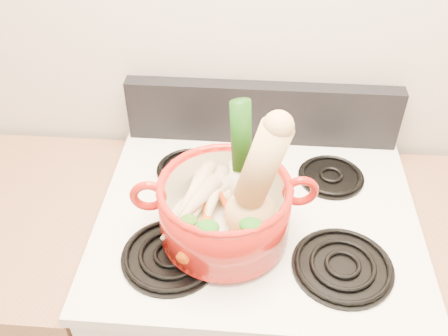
# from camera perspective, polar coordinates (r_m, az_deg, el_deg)

# --- Properties ---
(wall_back) EXTENTS (3.50, 0.02, 2.60)m
(wall_back) POSITION_cam_1_polar(r_m,az_deg,el_deg) (1.33, 5.00, 16.81)
(wall_back) COLOR beige
(wall_back) RESTS_ON floor
(stove_body) EXTENTS (0.76, 0.65, 0.92)m
(stove_body) POSITION_cam_1_polar(r_m,az_deg,el_deg) (1.62, 3.08, -17.25)
(stove_body) COLOR silver
(stove_body) RESTS_ON floor
(cooktop) EXTENTS (0.78, 0.67, 0.03)m
(cooktop) POSITION_cam_1_polar(r_m,az_deg,el_deg) (1.25, 3.85, -5.47)
(cooktop) COLOR silver
(cooktop) RESTS_ON stove_body
(control_backsplash) EXTENTS (0.76, 0.05, 0.18)m
(control_backsplash) POSITION_cam_1_polar(r_m,az_deg,el_deg) (1.41, 4.37, 6.28)
(control_backsplash) COLOR black
(control_backsplash) RESTS_ON cooktop
(burner_front_left) EXTENTS (0.22, 0.22, 0.02)m
(burner_front_left) POSITION_cam_1_polar(r_m,az_deg,el_deg) (1.14, -6.08, -9.83)
(burner_front_left) COLOR black
(burner_front_left) RESTS_ON cooktop
(burner_front_right) EXTENTS (0.22, 0.22, 0.02)m
(burner_front_right) POSITION_cam_1_polar(r_m,az_deg,el_deg) (1.14, 13.41, -10.78)
(burner_front_right) COLOR black
(burner_front_right) RESTS_ON cooktop
(burner_back_left) EXTENTS (0.17, 0.17, 0.02)m
(burner_back_left) POSITION_cam_1_polar(r_m,az_deg,el_deg) (1.35, -4.05, -0.03)
(burner_back_left) COLOR black
(burner_back_left) RESTS_ON cooktop
(burner_back_right) EXTENTS (0.17, 0.17, 0.02)m
(burner_back_right) POSITION_cam_1_polar(r_m,az_deg,el_deg) (1.35, 12.14, -0.85)
(burner_back_right) COLOR black
(burner_back_right) RESTS_ON cooktop
(dutch_oven) EXTENTS (0.33, 0.33, 0.14)m
(dutch_oven) POSITION_cam_1_polar(r_m,az_deg,el_deg) (1.11, 0.08, -4.77)
(dutch_oven) COLOR #AC170E
(dutch_oven) RESTS_ON burner_front_left
(pot_handle_left) EXTENTS (0.08, 0.03, 0.08)m
(pot_handle_left) POSITION_cam_1_polar(r_m,az_deg,el_deg) (1.09, -8.65, -3.18)
(pot_handle_left) COLOR #AC170E
(pot_handle_left) RESTS_ON dutch_oven
(pot_handle_right) EXTENTS (0.08, 0.03, 0.08)m
(pot_handle_right) POSITION_cam_1_polar(r_m,az_deg,el_deg) (1.10, 8.72, -2.63)
(pot_handle_right) COLOR #AC170E
(pot_handle_right) RESTS_ON dutch_oven
(squash) EXTENTS (0.21, 0.15, 0.31)m
(squash) POSITION_cam_1_polar(r_m,az_deg,el_deg) (1.03, 3.16, -1.50)
(squash) COLOR tan
(squash) RESTS_ON dutch_oven
(leek) EXTENTS (0.08, 0.10, 0.30)m
(leek) POSITION_cam_1_polar(r_m,az_deg,el_deg) (1.08, 1.89, 0.93)
(leek) COLOR silver
(leek) RESTS_ON dutch_oven
(ginger) EXTENTS (0.09, 0.07, 0.04)m
(ginger) POSITION_cam_1_polar(r_m,az_deg,el_deg) (1.18, 1.06, -3.12)
(ginger) COLOR #CFBD7F
(ginger) RESTS_ON dutch_oven
(parsnip_0) EXTENTS (0.10, 0.22, 0.06)m
(parsnip_0) POSITION_cam_1_polar(r_m,az_deg,el_deg) (1.14, -3.19, -4.60)
(parsnip_0) COLOR beige
(parsnip_0) RESTS_ON dutch_oven
(parsnip_1) EXTENTS (0.20, 0.18, 0.06)m
(parsnip_1) POSITION_cam_1_polar(r_m,az_deg,el_deg) (1.15, -2.76, -3.73)
(parsnip_1) COLOR beige
(parsnip_1) RESTS_ON dutch_oven
(parsnip_2) EXTENTS (0.07, 0.19, 0.06)m
(parsnip_2) POSITION_cam_1_polar(r_m,az_deg,el_deg) (1.14, -1.34, -3.60)
(parsnip_2) COLOR beige
(parsnip_2) RESTS_ON dutch_oven
(parsnip_3) EXTENTS (0.14, 0.19, 0.06)m
(parsnip_3) POSITION_cam_1_polar(r_m,az_deg,el_deg) (1.12, -3.92, -4.48)
(parsnip_3) COLOR beige
(parsnip_3) RESTS_ON dutch_oven
(parsnip_4) EXTENTS (0.10, 0.21, 0.06)m
(parsnip_4) POSITION_cam_1_polar(r_m,az_deg,el_deg) (1.15, -3.68, -2.87)
(parsnip_4) COLOR #EDE3C1
(parsnip_4) RESTS_ON dutch_oven
(parsnip_5) EXTENTS (0.11, 0.20, 0.05)m
(parsnip_5) POSITION_cam_1_polar(r_m,az_deg,el_deg) (1.14, -3.76, -2.95)
(parsnip_5) COLOR beige
(parsnip_5) RESTS_ON dutch_oven
(carrot_0) EXTENTS (0.06, 0.19, 0.05)m
(carrot_0) POSITION_cam_1_polar(r_m,az_deg,el_deg) (1.11, -1.91, -6.75)
(carrot_0) COLOR #DB530A
(carrot_0) RESTS_ON dutch_oven
(carrot_1) EXTENTS (0.07, 0.14, 0.04)m
(carrot_1) POSITION_cam_1_polar(r_m,az_deg,el_deg) (1.09, -3.35, -7.80)
(carrot_1) COLOR #DF4B0B
(carrot_1) RESTS_ON dutch_oven
(carrot_2) EXTENTS (0.11, 0.19, 0.05)m
(carrot_2) POSITION_cam_1_polar(r_m,az_deg,el_deg) (1.10, 1.22, -6.38)
(carrot_2) COLOR red
(carrot_2) RESTS_ON dutch_oven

